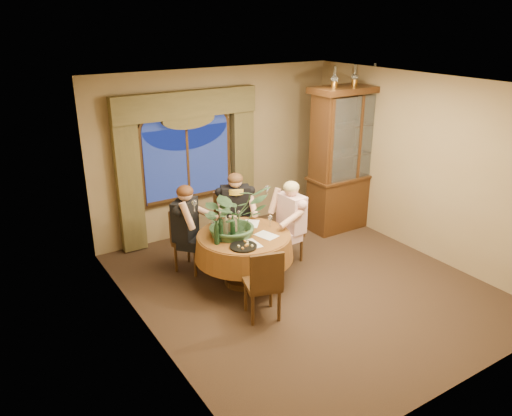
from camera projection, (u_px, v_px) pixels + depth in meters
floor at (303, 285)px, 7.11m from camera, size 5.00×5.00×0.00m
wall_back at (217, 151)px, 8.57m from camera, size 4.50×0.00×4.50m
wall_right at (422, 166)px, 7.73m from camera, size 0.00×5.00×5.00m
ceiling at (311, 84)px, 6.09m from camera, size 5.00×5.00×0.00m
window at (188, 163)px, 8.25m from camera, size 1.62×0.10×1.32m
arched_transom at (185, 116)px, 7.96m from camera, size 1.60×0.06×0.44m
drapery_left at (129, 181)px, 7.74m from camera, size 0.38×0.14×2.32m
drapery_right at (243, 162)px, 8.77m from camera, size 0.38×0.14×2.32m
swag_valance at (187, 104)px, 7.83m from camera, size 2.45×0.16×0.42m
dining_table at (244, 258)px, 7.05m from camera, size 1.65×1.65×0.75m
china_cabinet at (349, 159)px, 8.67m from camera, size 1.54×0.60×2.50m
oil_lamp_left at (335, 77)px, 7.94m from camera, size 0.11×0.11×0.34m
oil_lamp_center at (355, 75)px, 8.16m from camera, size 0.11×0.11×0.34m
oil_lamp_right at (374, 73)px, 8.37m from camera, size 0.11×0.11×0.34m
chair_right at (286, 233)px, 7.62m from camera, size 0.51×0.51×0.96m
chair_back_right at (229, 224)px, 7.93m from camera, size 0.53×0.53×0.96m
chair_back at (191, 240)px, 7.38m from camera, size 0.58×0.58×0.96m
chair_front_left at (262, 282)px, 6.21m from camera, size 0.52×0.52×0.96m
person_pink at (291, 224)px, 7.42m from camera, size 0.48×0.52×1.36m
person_back at (186, 231)px, 7.15m from camera, size 0.68×0.67×1.39m
person_scarf at (236, 215)px, 7.73m from camera, size 0.63×0.61×1.38m
stoneware_vase at (233, 225)px, 6.88m from camera, size 0.14×0.14×0.27m
centerpiece_plant at (233, 192)px, 6.73m from camera, size 0.95×1.05×0.82m
olive_bowl at (248, 234)px, 6.86m from camera, size 0.15×0.15×0.05m
cheese_platter at (243, 246)px, 6.53m from camera, size 0.36×0.36×0.02m
wine_bottle_0 at (226, 226)px, 6.77m from camera, size 0.07×0.07×0.33m
wine_bottle_1 at (233, 227)px, 6.73m from camera, size 0.07×0.07×0.33m
wine_bottle_2 at (217, 233)px, 6.57m from camera, size 0.07×0.07×0.33m
wine_bottle_3 at (220, 230)px, 6.64m from camera, size 0.07×0.07×0.33m
tasting_paper_0 at (266, 235)px, 6.87m from camera, size 0.28×0.35×0.00m
tasting_paper_1 at (251, 224)px, 7.26m from camera, size 0.35×0.36×0.00m
tasting_paper_2 at (251, 244)px, 6.61m from camera, size 0.22×0.31×0.00m
wine_glass_person_pink at (270, 221)px, 7.14m from camera, size 0.07×0.07×0.18m
wine_glass_person_back at (212, 225)px, 7.00m from camera, size 0.07×0.07×0.18m
wine_glass_person_scarf at (239, 216)px, 7.31m from camera, size 0.07×0.07×0.18m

